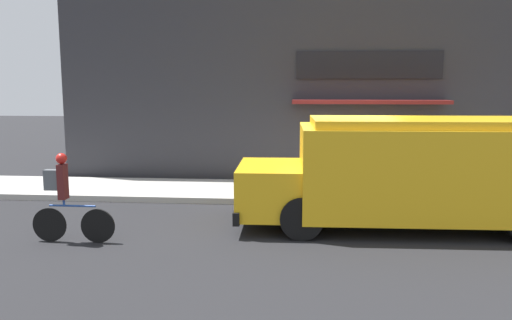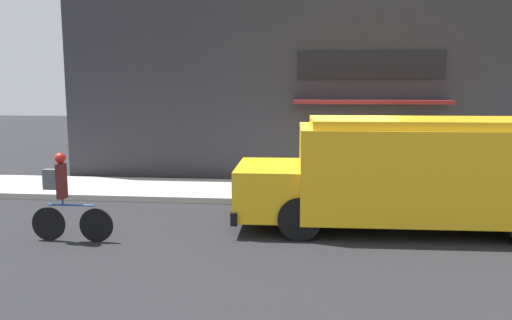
% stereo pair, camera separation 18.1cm
% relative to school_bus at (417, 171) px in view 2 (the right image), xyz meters
% --- Properties ---
extents(ground_plane, '(70.00, 70.00, 0.00)m').
position_rel_school_bus_xyz_m(ground_plane, '(-1.43, 1.56, -1.13)').
color(ground_plane, '#232326').
extents(sidewalk, '(28.00, 2.46, 0.15)m').
position_rel_school_bus_xyz_m(sidewalk, '(-1.43, 2.79, -1.06)').
color(sidewalk, '#ADAAA3').
rests_on(sidewalk, ground_plane).
extents(storefront, '(15.50, 0.99, 5.39)m').
position_rel_school_bus_xyz_m(storefront, '(-1.40, 4.33, 1.56)').
color(storefront, '#2D2D33').
rests_on(storefront, ground_plane).
extents(school_bus, '(6.50, 2.72, 2.14)m').
position_rel_school_bus_xyz_m(school_bus, '(0.00, 0.00, 0.00)').
color(school_bus, yellow).
rests_on(school_bus, ground_plane).
extents(cyclist, '(1.50, 0.20, 1.60)m').
position_rel_school_bus_xyz_m(cyclist, '(-6.40, -1.53, -0.35)').
color(cyclist, black).
rests_on(cyclist, ground_plane).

